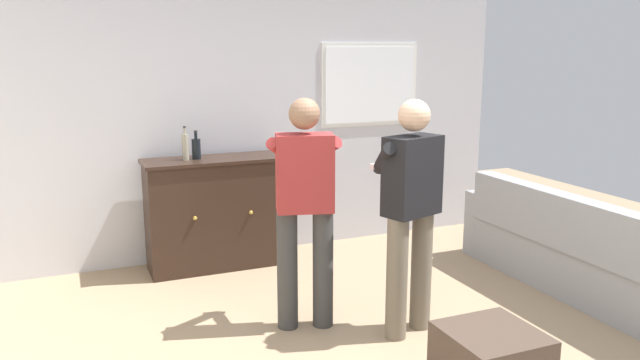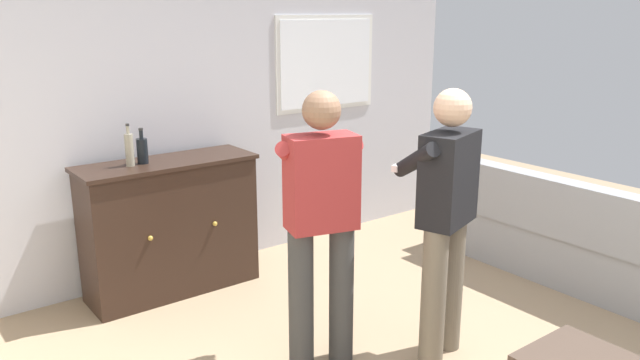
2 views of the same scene
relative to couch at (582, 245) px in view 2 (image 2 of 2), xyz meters
The scene contains 7 objects.
wall_back_with_window 3.17m from the couch, 132.01° to the left, with size 5.20×0.15×2.80m.
couch is the anchor object (origin of this frame).
sideboard_cabinet 3.18m from the couch, 144.16° to the left, with size 1.31×0.49×1.03m.
bottle_wine_green 3.49m from the couch, 146.80° to the left, with size 0.06×0.06×0.31m.
bottle_liquor_amber 3.42m from the couch, 145.53° to the left, with size 0.08×0.08×0.26m.
person_standing_left 2.40m from the couch, behind, with size 0.54×0.52×1.68m.
person_standing_right 1.76m from the couch, behind, with size 0.53×0.52×1.68m.
Camera 2 is at (-2.35, -1.95, 2.10)m, focal length 35.00 mm.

